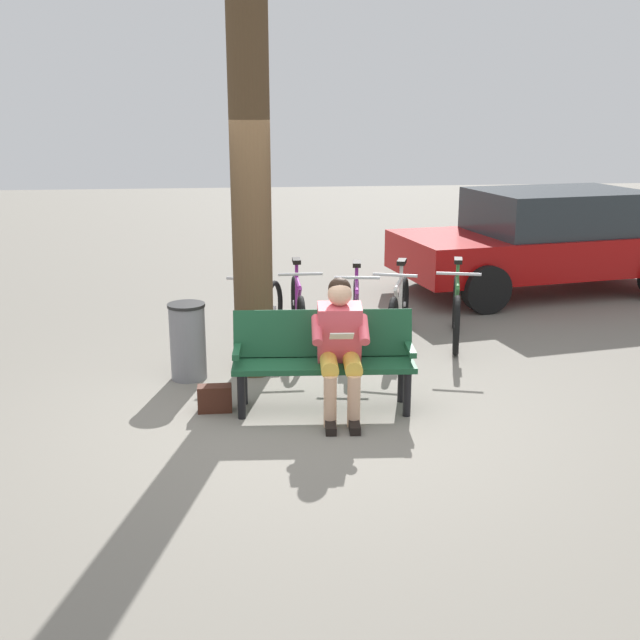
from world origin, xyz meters
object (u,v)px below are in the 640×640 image
Objects in this scene: handbag at (215,399)px; litter_bin at (188,341)px; person_reading at (340,341)px; bicycle_blue at (298,311)px; parked_car at (547,239)px; tree_trunk at (251,175)px; bench at (323,353)px; bicycle_green at (261,317)px; bicycle_red at (398,312)px; bicycle_orange at (456,311)px; bicycle_purple at (356,315)px.

litter_bin is (0.27, -0.90, 0.26)m from handbag.
person_reading is 2.22m from bicycle_blue.
parked_car is at bearing 119.91° from bicycle_blue.
tree_trunk reaches higher than litter_bin.
tree_trunk is (0.59, -1.01, 1.48)m from bench.
bench is 1.88m from bicycle_green.
bicycle_blue reaches higher than bench.
bicycle_red is (-2.04, -1.85, 0.24)m from handbag.
person_reading reaches higher than bench.
bicycle_blue is at bearing -117.57° from tree_trunk.
parked_car is at bearing -146.89° from litter_bin.
parked_car is at bearing 137.81° from bicycle_green.
bicycle_blue is (1.80, -0.19, 0.00)m from bicycle_orange.
parked_car is (-4.33, -3.14, -1.21)m from tree_trunk.
bench is 1.01× the size of bicycle_red.
bicycle_orange is (-2.33, -0.82, -1.62)m from tree_trunk.
bench is at bearing -28.03° from bicycle_orange.
person_reading is 0.27× the size of parked_car.
person_reading is 0.30× the size of tree_trunk.
bicycle_green reaches higher than handbag.
tree_trunk is 0.89× the size of parked_car.
tree_trunk reaches higher than bicycle_blue.
litter_bin is 0.17× the size of parked_car.
handbag is (0.97, 0.01, -0.39)m from bench.
bicycle_red is at bearing 109.96° from bicycle_green.
bench is 2.13× the size of litter_bin.
bicycle_orange and bicycle_purple have the same top height.
bicycle_purple is (-1.55, -1.78, 0.24)m from handbag.
bicycle_purple reaches higher than bench.
bicycle_purple reaches higher than litter_bin.
bicycle_orange reaches higher than bench.
bicycle_purple and bicycle_blue have the same top height.
tree_trunk reaches higher than bicycle_green.
parked_car is at bearing 154.75° from bicycle_orange.
bench is at bearing 144.34° from litter_bin.
handbag is (1.10, -0.16, -0.54)m from person_reading.
bicycle_purple and bicycle_green have the same top height.
bicycle_purple is at bearing -99.00° from person_reading.
bicycle_purple is (1.17, 0.06, 0.00)m from bicycle_orange.
bicycle_green is at bearing -129.53° from litter_bin.
bench is 5.43× the size of handbag.
tree_trunk is at bearing -54.92° from person_reading.
tree_trunk is 2.47× the size of bicycle_red.
bench is 1.05m from handbag.
person_reading is at bearing -6.20° from bicycle_red.
bicycle_blue is (0.18, -2.19, -0.31)m from person_reading.
bicycle_purple is at bearing -103.95° from bench.
bicycle_red is (-0.95, -2.01, -0.31)m from person_reading.
bicycle_green reaches higher than litter_bin.
bicycle_blue is at bearing -114.20° from handbag.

